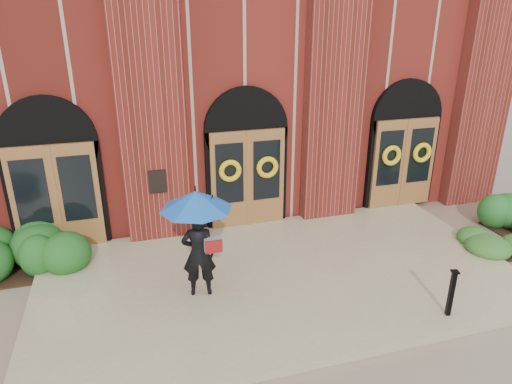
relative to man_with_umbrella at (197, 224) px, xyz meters
name	(u,v)px	position (x,y,z in m)	size (l,w,h in m)	color
ground	(283,283)	(1.75, 0.08, -1.66)	(90.00, 90.00, 0.00)	gray
landing	(280,277)	(1.75, 0.23, -1.59)	(10.00, 5.30, 0.15)	tan
church_building	(202,67)	(1.75, 8.86, 1.84)	(16.20, 12.53, 7.00)	maroon
man_with_umbrella	(197,224)	(0.00, 0.00, 0.00)	(1.57, 1.57, 2.16)	black
metal_post	(451,292)	(4.22, -1.98, -1.03)	(0.15, 0.15, 0.92)	black
hedge_wall_left	(27,250)	(-3.45, 2.28, -1.23)	(3.41, 1.36, 0.87)	#1C501A
hedge_front_right	(484,241)	(6.85, 0.08, -1.43)	(1.32, 1.13, 0.47)	#2C5D21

